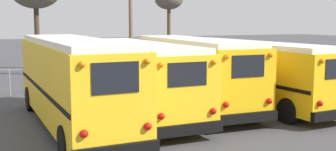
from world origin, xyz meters
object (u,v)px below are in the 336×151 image
object	(u,v)px
school_bus_2	(192,70)
bare_tree_0	(169,0)
school_bus_1	(136,76)
school_bus_3	(247,70)
school_bus_0	(72,80)
utility_pole	(131,8)

from	to	relation	value
school_bus_2	bare_tree_0	bearing A→B (deg)	68.14
school_bus_1	school_bus_2	size ratio (longest dim) A/B	1.01
school_bus_1	school_bus_3	distance (m)	5.74
school_bus_0	school_bus_2	xyz separation A→B (m)	(5.74, 1.46, -0.09)
bare_tree_0	school_bus_2	bearing A→B (deg)	-111.86
school_bus_0	school_bus_2	world-z (taller)	school_bus_0
utility_pole	school_bus_1	bearing A→B (deg)	-108.71
school_bus_2	utility_pole	world-z (taller)	utility_pole
school_bus_1	bare_tree_0	xyz separation A→B (m)	(10.25, 18.84, 4.12)
school_bus_0	bare_tree_0	bearing A→B (deg)	56.54
school_bus_0	school_bus_1	distance (m)	3.04
bare_tree_0	school_bus_1	bearing A→B (deg)	-118.54
school_bus_0	utility_pole	size ratio (longest dim) A/B	1.12
utility_pole	school_bus_3	bearing A→B (deg)	-77.50
school_bus_0	school_bus_3	bearing A→B (deg)	7.88
school_bus_0	school_bus_2	bearing A→B (deg)	14.25
school_bus_2	utility_pole	xyz separation A→B (m)	(0.63, 9.86, 3.09)
school_bus_1	utility_pole	world-z (taller)	utility_pole
school_bus_2	school_bus_3	size ratio (longest dim) A/B	0.88
school_bus_0	school_bus_1	xyz separation A→B (m)	(2.87, 1.00, -0.14)
school_bus_0	school_bus_1	size ratio (longest dim) A/B	1.06
school_bus_2	school_bus_3	bearing A→B (deg)	-5.31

